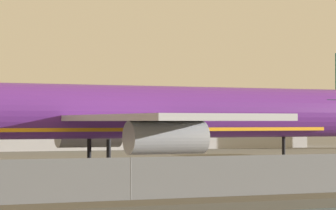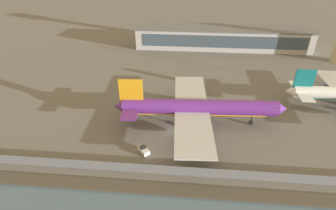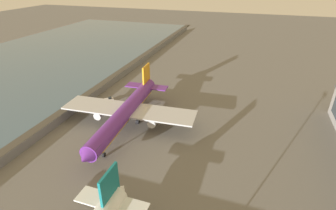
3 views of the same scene
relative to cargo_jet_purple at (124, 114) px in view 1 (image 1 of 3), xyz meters
The scene contains 5 objects.
ground_plane 9.16m from the cargo_jet_purple, 147.17° to the right, with size 500.00×500.00×0.00m, color #66635E.
shoreline_seawall 25.88m from the cargo_jet_purple, 104.50° to the right, with size 320.00×3.00×0.50m.
perimeter_fence 21.44m from the cargo_jet_purple, 107.56° to the right, with size 280.00×0.10×2.55m.
cargo_jet_purple is the anchor object (origin of this frame).
terminal_building 67.99m from the cargo_jet_purple, 79.39° to the left, with size 83.18×15.78×9.83m.
Camera 1 is at (-14.31, -57.62, 4.51)m, focal length 85.00 mm.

